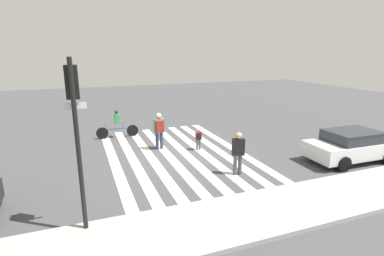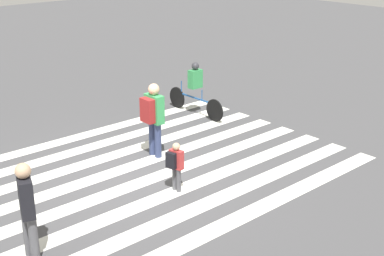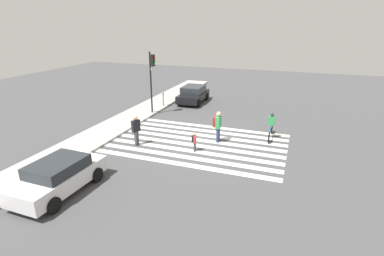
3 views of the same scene
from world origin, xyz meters
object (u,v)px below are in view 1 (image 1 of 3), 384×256
pedestrian_child_with_backpack (238,151)px  cyclist_near_curb (117,123)px  traffic_light (75,114)px  pedestrian_adult_tall_backpack (159,128)px  car_parked_far_curb (351,145)px  pedestrian_adult_yellow_jacket (199,137)px

pedestrian_child_with_backpack → cyclist_near_curb: 8.10m
traffic_light → pedestrian_adult_tall_backpack: 7.53m
pedestrian_child_with_backpack → car_parked_far_curb: bearing=14.7°
pedestrian_adult_tall_backpack → pedestrian_adult_yellow_jacket: size_ratio=1.68×
pedestrian_adult_tall_backpack → pedestrian_child_with_backpack: bearing=-63.9°
pedestrian_adult_tall_backpack → car_parked_far_curb: pedestrian_adult_tall_backpack is taller
traffic_light → car_parked_far_curb: 11.78m
pedestrian_adult_tall_backpack → car_parked_far_curb: 8.97m
pedestrian_child_with_backpack → pedestrian_adult_yellow_jacket: bearing=114.1°
pedestrian_adult_tall_backpack → car_parked_far_curb: (-7.64, 4.69, -0.36)m
cyclist_near_curb → car_parked_far_curb: cyclist_near_curb is taller
pedestrian_adult_yellow_jacket → cyclist_near_curb: 5.11m
pedestrian_adult_tall_backpack → car_parked_far_curb: size_ratio=0.45×
car_parked_far_curb → pedestrian_adult_yellow_jacket: bearing=-32.4°
pedestrian_adult_yellow_jacket → cyclist_near_curb: (3.51, -3.71, 0.22)m
pedestrian_adult_tall_backpack → pedestrian_adult_yellow_jacket: (-1.80, 0.81, -0.44)m
car_parked_far_curb → traffic_light: bearing=8.5°
cyclist_near_curb → traffic_light: bearing=77.2°
traffic_light → pedestrian_child_with_backpack: bearing=-162.2°
pedestrian_child_with_backpack → cyclist_near_curb: bearing=137.2°
pedestrian_adult_tall_backpack → pedestrian_child_with_backpack: pedestrian_adult_tall_backpack is taller
pedestrian_adult_tall_backpack → car_parked_far_curb: bearing=-31.6°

